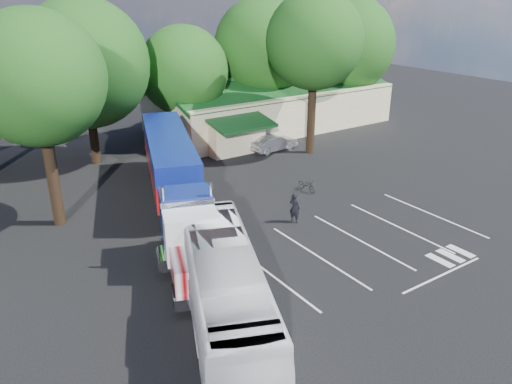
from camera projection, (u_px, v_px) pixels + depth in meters
ground at (256, 217)px, 31.59m from camera, size 120.00×120.00×0.00m
event_hall at (270, 105)px, 51.52m from camera, size 24.20×14.12×5.55m
tree_row_c at (84, 64)px, 38.37m from camera, size 10.00×10.00×13.05m
tree_row_d at (183, 71)px, 44.58m from camera, size 8.00×8.00×10.60m
tree_row_e at (263, 47)px, 49.05m from camera, size 9.60×9.60×12.90m
tree_row_f at (346, 45)px, 53.42m from camera, size 10.40×10.40×13.00m
tree_near_left at (37, 79)px, 27.41m from camera, size 7.60×7.60×12.65m
tree_near_right at (315, 41)px, 40.47m from camera, size 8.00×8.00×13.50m
semi_truck at (174, 173)px, 31.69m from camera, size 9.60×21.16×4.51m
woman at (295, 208)px, 30.59m from camera, size 0.68×0.81×1.91m
bicycle at (307, 185)px, 35.50m from camera, size 0.70×1.78×0.92m
tour_bus at (224, 286)px, 21.20m from camera, size 7.31×12.41×3.41m
silver_sedan at (274, 143)px, 44.18m from camera, size 4.55×1.92×1.46m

